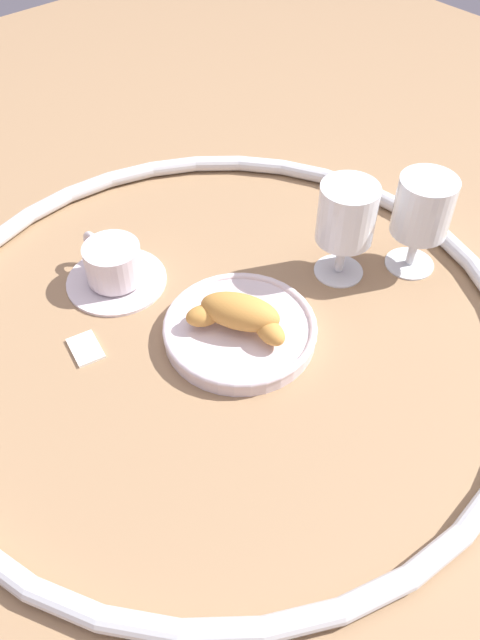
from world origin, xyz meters
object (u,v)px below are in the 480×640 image
(croissant_large, at_px, (239,315))
(coffee_cup_near, at_px, (114,267))
(juice_glass_left, at_px, (346,219))
(sugar_packet, at_px, (85,347))
(pastry_plate, at_px, (240,330))
(juice_glass_right, at_px, (422,211))

(croissant_large, relative_size, coffee_cup_near, 0.89)
(juice_glass_left, bearing_deg, coffee_cup_near, 52.67)
(coffee_cup_near, height_order, sugar_packet, coffee_cup_near)
(pastry_plate, height_order, sugar_packet, pastry_plate)
(croissant_large, relative_size, juice_glass_right, 0.87)
(croissant_large, xyz_separation_m, sugar_packet, (0.11, 0.16, -0.04))
(coffee_cup_near, height_order, juice_glass_left, juice_glass_left)
(croissant_large, bearing_deg, sugar_packet, 54.64)
(coffee_cup_near, bearing_deg, juice_glass_right, -126.09)
(pastry_plate, relative_size, juice_glass_right, 1.37)
(coffee_cup_near, relative_size, juice_glass_right, 0.97)
(croissant_large, xyz_separation_m, juice_glass_right, (-0.05, -0.27, 0.05))
(croissant_large, bearing_deg, pastry_plate, -59.60)
(croissant_large, distance_m, coffee_cup_near, 0.20)
(juice_glass_left, xyz_separation_m, sugar_packet, (0.11, 0.34, -0.09))
(coffee_cup_near, distance_m, sugar_packet, 0.13)
(pastry_plate, distance_m, sugar_packet, 0.19)
(juice_glass_left, xyz_separation_m, juice_glass_right, (-0.05, -0.09, -0.00))
(coffee_cup_near, bearing_deg, juice_glass_left, -127.33)
(croissant_large, bearing_deg, juice_glass_right, -100.75)
(coffee_cup_near, xyz_separation_m, juice_glass_right, (-0.24, -0.33, 0.07))
(croissant_large, height_order, juice_glass_right, juice_glass_right)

